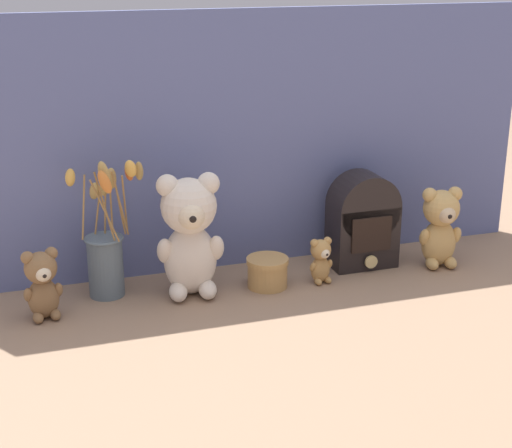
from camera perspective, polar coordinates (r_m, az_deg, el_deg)
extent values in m
plane|color=#8E7056|center=(1.89, 0.19, -4.64)|extent=(4.00, 4.00, 0.00)
cube|color=slate|center=(1.94, -1.36, 5.97)|extent=(1.56, 0.02, 0.64)
ellipsoid|color=beige|center=(1.84, -4.81, -2.58)|extent=(0.14, 0.12, 0.17)
sphere|color=beige|center=(1.79, -4.92, 1.32)|extent=(0.13, 0.13, 0.13)
sphere|color=beige|center=(1.75, -4.73, 0.60)|extent=(0.06, 0.06, 0.06)
sphere|color=black|center=(1.72, -4.62, 0.37)|extent=(0.02, 0.02, 0.02)
sphere|color=beige|center=(1.78, -3.48, 2.97)|extent=(0.05, 0.05, 0.05)
sphere|color=beige|center=(1.77, -6.47, 2.78)|extent=(0.05, 0.05, 0.05)
ellipsoid|color=beige|center=(1.82, -2.95, -1.70)|extent=(0.04, 0.06, 0.08)
ellipsoid|color=beige|center=(1.81, -6.65, -1.96)|extent=(0.04, 0.06, 0.08)
ellipsoid|color=beige|center=(1.83, -3.55, -4.77)|extent=(0.05, 0.07, 0.04)
ellipsoid|color=beige|center=(1.82, -5.68, -4.93)|extent=(0.05, 0.07, 0.04)
ellipsoid|color=tan|center=(2.06, 13.13, -1.34)|extent=(0.10, 0.08, 0.12)
sphere|color=tan|center=(2.03, 13.33, 1.14)|extent=(0.09, 0.09, 0.09)
sphere|color=#D1B289|center=(2.00, 13.69, 0.68)|extent=(0.04, 0.04, 0.04)
sphere|color=black|center=(1.98, 13.91, 0.53)|extent=(0.01, 0.01, 0.01)
sphere|color=tan|center=(2.03, 14.28, 2.15)|extent=(0.04, 0.04, 0.04)
sphere|color=tan|center=(2.00, 12.53, 2.07)|extent=(0.04, 0.04, 0.04)
ellipsoid|color=tan|center=(2.06, 14.33, -0.79)|extent=(0.03, 0.04, 0.05)
ellipsoid|color=tan|center=(2.03, 12.16, -0.93)|extent=(0.03, 0.04, 0.05)
ellipsoid|color=tan|center=(2.06, 13.94, -2.73)|extent=(0.04, 0.05, 0.03)
ellipsoid|color=tan|center=(2.04, 12.69, -2.83)|extent=(0.04, 0.05, 0.03)
ellipsoid|color=olive|center=(1.79, -15.20, -5.22)|extent=(0.07, 0.06, 0.09)
sphere|color=olive|center=(1.76, -15.40, -3.09)|extent=(0.07, 0.07, 0.07)
sphere|color=beige|center=(1.74, -15.22, -3.52)|extent=(0.03, 0.03, 0.03)
sphere|color=black|center=(1.72, -15.13, -3.67)|extent=(0.01, 0.01, 0.01)
sphere|color=olive|center=(1.75, -14.66, -2.12)|extent=(0.03, 0.03, 0.03)
sphere|color=olive|center=(1.74, -16.30, -2.37)|extent=(0.03, 0.03, 0.03)
ellipsoid|color=olive|center=(1.78, -14.19, -4.65)|extent=(0.02, 0.03, 0.04)
ellipsoid|color=olive|center=(1.77, -16.23, -4.98)|extent=(0.02, 0.03, 0.04)
ellipsoid|color=olive|center=(1.78, -14.38, -6.40)|extent=(0.03, 0.04, 0.02)
ellipsoid|color=olive|center=(1.78, -15.56, -6.59)|extent=(0.03, 0.04, 0.02)
ellipsoid|color=tan|center=(1.92, 4.69, -3.30)|extent=(0.05, 0.05, 0.07)
sphere|color=tan|center=(1.90, 4.73, -1.87)|extent=(0.05, 0.05, 0.05)
sphere|color=beige|center=(1.88, 5.02, -2.14)|extent=(0.02, 0.02, 0.02)
sphere|color=black|center=(1.87, 5.18, -2.23)|extent=(0.01, 0.01, 0.01)
sphere|color=tan|center=(1.90, 5.23, -1.23)|extent=(0.02, 0.02, 0.02)
sphere|color=tan|center=(1.88, 4.27, -1.39)|extent=(0.02, 0.02, 0.02)
ellipsoid|color=tan|center=(1.92, 5.36, -2.91)|extent=(0.02, 0.02, 0.03)
ellipsoid|color=tan|center=(1.90, 4.16, -3.14)|extent=(0.02, 0.02, 0.03)
ellipsoid|color=tan|center=(1.92, 5.23, -4.07)|extent=(0.02, 0.03, 0.02)
ellipsoid|color=tan|center=(1.91, 4.54, -4.21)|extent=(0.02, 0.03, 0.02)
cylinder|color=slate|center=(1.86, -10.88, -3.01)|extent=(0.08, 0.08, 0.15)
torus|color=slate|center=(1.83, -11.01, -1.04)|extent=(0.09, 0.09, 0.01)
cylinder|color=#9E7542|center=(1.81, -10.49, 1.19)|extent=(0.01, 0.01, 0.14)
ellipsoid|color=tan|center=(1.79, -10.47, 3.29)|extent=(0.02, 0.03, 0.05)
cylinder|color=#9E7542|center=(1.82, -12.43, 1.20)|extent=(0.02, 0.05, 0.14)
ellipsoid|color=gold|center=(1.81, -13.36, 3.31)|extent=(0.03, 0.04, 0.05)
cylinder|color=#9E7542|center=(1.79, -9.90, 1.37)|extent=(0.03, 0.05, 0.16)
ellipsoid|color=#C65B28|center=(1.76, -9.22, 3.76)|extent=(0.03, 0.04, 0.05)
cylinder|color=#9E7542|center=(1.77, -10.94, 0.92)|extent=(0.06, 0.01, 0.15)
ellipsoid|color=orange|center=(1.72, -10.94, 3.01)|extent=(0.04, 0.02, 0.06)
cylinder|color=#9E7542|center=(1.80, -9.52, 1.44)|extent=(0.02, 0.07, 0.15)
ellipsoid|color=tan|center=(1.78, -8.50, 3.83)|extent=(0.03, 0.04, 0.06)
cylinder|color=#9E7542|center=(1.84, -11.46, 0.80)|extent=(0.02, 0.01, 0.10)
ellipsoid|color=tan|center=(1.83, -11.68, 2.38)|extent=(0.03, 0.03, 0.04)
cylinder|color=#9E7542|center=(1.83, -10.91, 1.01)|extent=(0.01, 0.01, 0.12)
ellipsoid|color=tan|center=(1.82, -10.98, 2.78)|extent=(0.03, 0.03, 0.05)
cylinder|color=#9E7542|center=(1.78, -9.86, 1.47)|extent=(0.04, 0.06, 0.17)
ellipsoid|color=gold|center=(1.75, -9.11, 3.99)|extent=(0.04, 0.05, 0.05)
cylinder|color=#9E7542|center=(1.77, -10.96, 1.23)|extent=(0.04, 0.01, 0.16)
ellipsoid|color=tan|center=(1.73, -11.00, 3.64)|extent=(0.04, 0.03, 0.06)
cube|color=black|center=(2.02, 7.72, -0.80)|extent=(0.17, 0.10, 0.16)
cylinder|color=black|center=(1.99, 7.82, 1.38)|extent=(0.17, 0.10, 0.17)
cube|color=black|center=(1.97, 8.41, -0.77)|extent=(0.11, 0.01, 0.09)
cylinder|color=#D6BC7A|center=(1.99, 8.32, -2.70)|extent=(0.03, 0.01, 0.03)
cylinder|color=tan|center=(1.88, 0.85, -3.74)|extent=(0.10, 0.10, 0.06)
cylinder|color=tan|center=(1.87, 0.86, -2.71)|extent=(0.10, 0.10, 0.01)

